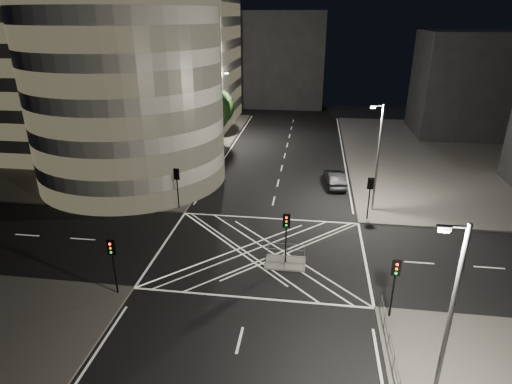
# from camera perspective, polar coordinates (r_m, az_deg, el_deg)

# --- Properties ---
(ground) EXTENTS (120.00, 120.00, 0.00)m
(ground) POSITION_cam_1_polar(r_m,az_deg,el_deg) (34.02, 0.71, -7.96)
(ground) COLOR black
(ground) RESTS_ON ground
(sidewalk_far_left) EXTENTS (42.00, 42.00, 0.15)m
(sidewalk_far_left) POSITION_cam_1_polar(r_m,az_deg,el_deg) (67.08, -21.70, 6.12)
(sidewalk_far_left) COLOR #4E4B49
(sidewalk_far_left) RESTS_ON ground
(sidewalk_far_right) EXTENTS (42.00, 42.00, 0.15)m
(sidewalk_far_right) POSITION_cam_1_polar(r_m,az_deg,el_deg) (63.94, 30.94, 3.71)
(sidewalk_far_right) COLOR #4E4B49
(sidewalk_far_right) RESTS_ON ground
(central_island) EXTENTS (3.00, 2.00, 0.15)m
(central_island) POSITION_cam_1_polar(r_m,az_deg,el_deg) (32.55, 3.92, -9.40)
(central_island) COLOR slate
(central_island) RESTS_ON ground
(office_tower_curved) EXTENTS (30.00, 29.00, 27.20)m
(office_tower_curved) POSITION_cam_1_polar(r_m,az_deg,el_deg) (53.82, -19.92, 16.39)
(office_tower_curved) COLOR #9C9A94
(office_tower_curved) RESTS_ON sidewalk_far_left
(office_block_rear) EXTENTS (24.00, 16.00, 22.00)m
(office_block_rear) POSITION_cam_1_polar(r_m,az_deg,el_deg) (75.77, -12.54, 17.46)
(office_block_rear) COLOR #9C9A94
(office_block_rear) RESTS_ON sidewalk_far_left
(building_right_far) EXTENTS (14.00, 12.00, 15.00)m
(building_right_far) POSITION_cam_1_polar(r_m,az_deg,el_deg) (73.26, 26.25, 12.81)
(building_right_far) COLOR black
(building_right_far) RESTS_ON sidewalk_far_right
(building_far_end) EXTENTS (18.00, 8.00, 18.00)m
(building_far_end) POSITION_cam_1_polar(r_m,az_deg,el_deg) (87.79, 2.94, 17.16)
(building_far_end) COLOR black
(building_far_end) RESTS_ON ground
(tree_a) EXTENTS (4.77, 4.77, 6.83)m
(tree_a) POSITION_cam_1_polar(r_m,az_deg,el_deg) (42.63, -11.90, 4.27)
(tree_a) COLOR black
(tree_a) RESTS_ON sidewalk_far_left
(tree_b) EXTENTS (4.99, 4.99, 7.85)m
(tree_b) POSITION_cam_1_polar(r_m,az_deg,el_deg) (47.83, -9.66, 7.54)
(tree_b) COLOR black
(tree_b) RESTS_ON sidewalk_far_left
(tree_c) EXTENTS (4.70, 4.70, 6.90)m
(tree_c) POSITION_cam_1_polar(r_m,az_deg,el_deg) (53.59, -7.74, 8.42)
(tree_c) COLOR black
(tree_c) RESTS_ON sidewalk_far_left
(tree_d) EXTENTS (5.72, 5.72, 8.55)m
(tree_d) POSITION_cam_1_polar(r_m,az_deg,el_deg) (59.02, -6.27, 10.85)
(tree_d) COLOR black
(tree_d) RESTS_ON sidewalk_far_left
(tree_e) EXTENTS (4.53, 4.53, 7.01)m
(tree_e) POSITION_cam_1_polar(r_m,az_deg,el_deg) (64.91, -4.97, 11.20)
(tree_e) COLOR black
(tree_e) RESTS_ON sidewalk_far_left
(traffic_signal_fl) EXTENTS (0.55, 0.22, 4.00)m
(traffic_signal_fl) POSITION_cam_1_polar(r_m,az_deg,el_deg) (40.57, -10.49, 1.45)
(traffic_signal_fl) COLOR black
(traffic_signal_fl) RESTS_ON sidewalk_far_left
(traffic_signal_nl) EXTENTS (0.55, 0.22, 4.00)m
(traffic_signal_nl) POSITION_cam_1_polar(r_m,az_deg,el_deg) (29.25, -18.58, -8.16)
(traffic_signal_nl) COLOR black
(traffic_signal_nl) RESTS_ON sidewalk_near_left
(traffic_signal_fr) EXTENTS (0.55, 0.22, 4.00)m
(traffic_signal_fr) POSITION_cam_1_polar(r_m,az_deg,el_deg) (39.00, 14.94, 0.16)
(traffic_signal_fr) COLOR black
(traffic_signal_fr) RESTS_ON sidewalk_far_right
(traffic_signal_nr) EXTENTS (0.55, 0.22, 4.00)m
(traffic_signal_nr) POSITION_cam_1_polar(r_m,az_deg,el_deg) (27.03, 18.02, -10.81)
(traffic_signal_nr) COLOR black
(traffic_signal_nr) RESTS_ON sidewalk_near_right
(traffic_signal_island) EXTENTS (0.55, 0.22, 4.00)m
(traffic_signal_island) POSITION_cam_1_polar(r_m,az_deg,el_deg) (31.14, 4.06, -4.97)
(traffic_signal_island) COLOR black
(traffic_signal_island) RESTS_ON central_island
(street_lamp_left_near) EXTENTS (1.25, 0.25, 10.00)m
(street_lamp_left_near) POSITION_cam_1_polar(r_m,az_deg,el_deg) (44.65, -9.49, 7.03)
(street_lamp_left_near) COLOR slate
(street_lamp_left_near) RESTS_ON sidewalk_far_left
(street_lamp_left_far) EXTENTS (1.25, 0.25, 10.00)m
(street_lamp_left_far) POSITION_cam_1_polar(r_m,az_deg,el_deg) (61.61, -4.63, 11.54)
(street_lamp_left_far) COLOR slate
(street_lamp_left_far) RESTS_ON sidewalk_far_left
(street_lamp_right_far) EXTENTS (1.25, 0.25, 10.00)m
(street_lamp_right_far) POSITION_cam_1_polar(r_m,az_deg,el_deg) (40.28, 15.88, 4.76)
(street_lamp_right_far) COLOR slate
(street_lamp_right_far) RESTS_ON sidewalk_far_right
(street_lamp_right_near) EXTENTS (1.25, 0.25, 10.00)m
(street_lamp_right_near) POSITION_cam_1_polar(r_m,az_deg,el_deg) (20.00, 24.12, -15.73)
(street_lamp_right_near) COLOR slate
(street_lamp_right_near) RESTS_ON sidewalk_near_right
(railing_near_right) EXTENTS (0.06, 11.70, 1.10)m
(railing_near_right) POSITION_cam_1_polar(r_m,az_deg,el_deg) (24.18, 18.20, -22.18)
(railing_near_right) COLOR slate
(railing_near_right) RESTS_ON sidewalk_near_right
(railing_island_south) EXTENTS (2.80, 0.06, 1.10)m
(railing_island_south) POSITION_cam_1_polar(r_m,az_deg,el_deg) (31.45, 3.83, -9.30)
(railing_island_south) COLOR slate
(railing_island_south) RESTS_ON central_island
(railing_island_north) EXTENTS (2.80, 0.06, 1.10)m
(railing_island_north) POSITION_cam_1_polar(r_m,az_deg,el_deg) (32.99, 4.06, -7.66)
(railing_island_north) COLOR slate
(railing_island_north) RESTS_ON central_island
(sedan) EXTENTS (2.43, 5.38, 1.71)m
(sedan) POSITION_cam_1_polar(r_m,az_deg,el_deg) (47.06, 10.49, 1.77)
(sedan) COLOR black
(sedan) RESTS_ON ground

